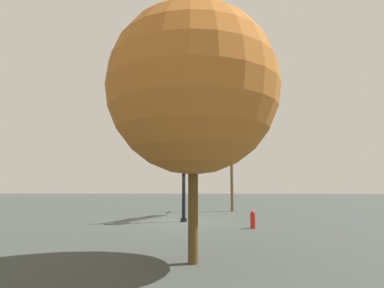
% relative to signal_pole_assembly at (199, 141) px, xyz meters
% --- Properties ---
extents(ground_plane, '(120.00, 120.00, 0.00)m').
position_rel_signal_pole_assembly_xyz_m(ground_plane, '(-1.91, 0.85, -4.88)').
color(ground_plane, '#3B423D').
extents(signal_pole_assembly, '(5.76, 2.79, 6.69)m').
position_rel_signal_pole_assembly_xyz_m(signal_pole_assembly, '(0.00, 0.00, 0.00)').
color(signal_pole_assembly, black).
rests_on(signal_pole_assembly, ground_plane).
extents(utility_pole, '(1.80, 0.24, 7.30)m').
position_rel_signal_pole_assembly_xyz_m(utility_pole, '(5.68, -2.59, -1.05)').
color(utility_pole, brown).
rests_on(utility_pole, ground_plane).
extents(fire_hydrant, '(0.33, 0.24, 0.83)m').
position_rel_signal_pole_assembly_xyz_m(fire_hydrant, '(-4.65, -2.64, -4.47)').
color(fire_hydrant, red).
rests_on(fire_hydrant, ground_plane).
extents(tree_near, '(4.83, 4.83, 7.17)m').
position_rel_signal_pole_assembly_xyz_m(tree_near, '(-11.69, 0.02, -0.13)').
color(tree_near, '#543D1A').
rests_on(tree_near, ground_plane).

